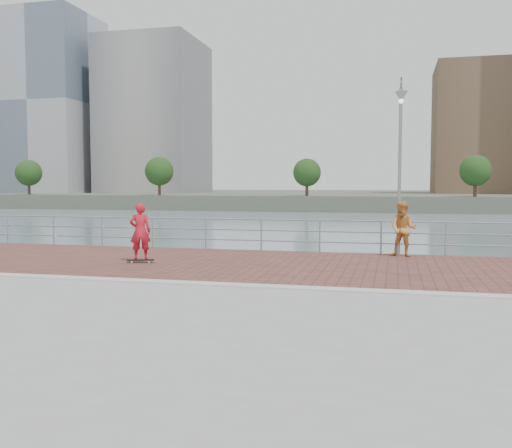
% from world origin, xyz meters
% --- Properties ---
extents(water, '(400.00, 400.00, 0.00)m').
position_xyz_m(water, '(0.00, 0.00, -2.00)').
color(water, slate).
rests_on(water, ground).
extents(seawall, '(40.00, 24.00, 2.00)m').
position_xyz_m(seawall, '(0.00, -5.00, -1.00)').
color(seawall, gray).
rests_on(seawall, ground).
extents(brick_lane, '(40.00, 6.80, 0.02)m').
position_xyz_m(brick_lane, '(0.00, 3.60, 0.01)').
color(brick_lane, brown).
rests_on(brick_lane, seawall).
extents(curb, '(40.00, 0.40, 0.06)m').
position_xyz_m(curb, '(0.00, 0.00, 0.03)').
color(curb, '#B7B5AD').
rests_on(curb, seawall).
extents(far_shore, '(320.00, 95.00, 2.50)m').
position_xyz_m(far_shore, '(0.00, 122.50, -0.75)').
color(far_shore, '#4C5142').
rests_on(far_shore, ground).
extents(guardrail, '(39.06, 0.06, 1.13)m').
position_xyz_m(guardrail, '(0.00, 7.00, 0.69)').
color(guardrail, '#8C9EA8').
rests_on(guardrail, brick_lane).
extents(street_lamp, '(0.39, 1.15, 5.41)m').
position_xyz_m(street_lamp, '(3.64, 6.10, 3.85)').
color(street_lamp, gray).
rests_on(street_lamp, brick_lane).
extents(skateboard, '(0.80, 0.46, 0.09)m').
position_xyz_m(skateboard, '(-3.79, 3.10, 0.09)').
color(skateboard, black).
rests_on(skateboard, brick_lane).
extents(skateboarder, '(0.71, 0.59, 1.68)m').
position_xyz_m(skateboarder, '(-3.79, 3.10, 0.94)').
color(skateboarder, red).
rests_on(skateboarder, skateboard).
extents(bystander, '(1.00, 0.86, 1.77)m').
position_xyz_m(bystander, '(3.78, 6.34, 0.91)').
color(bystander, '#D4893E').
rests_on(bystander, brick_lane).
extents(shoreline_trees, '(144.89, 5.16, 6.88)m').
position_xyz_m(shoreline_trees, '(9.15, 77.00, 4.41)').
color(shoreline_trees, '#473323').
rests_on(shoreline_trees, far_shore).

